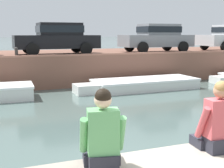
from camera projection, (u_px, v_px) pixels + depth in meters
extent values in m
plane|color=#4C605B|center=(89.00, 117.00, 9.49)|extent=(400.00, 400.00, 0.00)
cube|color=brown|center=(45.00, 66.00, 16.93)|extent=(60.00, 6.00, 1.50)
cube|color=#925F4C|center=(55.00, 55.00, 14.15)|extent=(60.00, 0.24, 0.08)
cube|color=white|center=(145.00, 85.00, 14.28)|extent=(4.79, 1.88, 0.39)
cube|color=white|center=(86.00, 89.00, 13.21)|extent=(0.97, 0.99, 0.39)
cube|color=white|center=(145.00, 80.00, 14.24)|extent=(4.85, 1.94, 0.08)
cube|color=brown|center=(152.00, 81.00, 14.39)|extent=(0.28, 1.60, 0.06)
cube|color=white|center=(222.00, 80.00, 15.93)|extent=(0.90, 0.94, 0.36)
cube|color=black|center=(56.00, 42.00, 15.43)|extent=(4.09, 1.80, 0.64)
cube|color=black|center=(59.00, 29.00, 15.39)|extent=(2.05, 1.58, 0.60)
cube|color=black|center=(59.00, 29.00, 15.39)|extent=(2.13, 1.61, 0.33)
cylinder|color=black|center=(33.00, 50.00, 14.19)|extent=(0.60, 0.18, 0.60)
cylinder|color=black|center=(28.00, 48.00, 15.87)|extent=(0.60, 0.18, 0.60)
cylinder|color=black|center=(86.00, 49.00, 15.10)|extent=(0.60, 0.18, 0.60)
cylinder|color=black|center=(76.00, 47.00, 16.77)|extent=(0.60, 0.18, 0.60)
cube|color=slate|center=(156.00, 41.00, 17.41)|extent=(3.99, 1.66, 0.64)
cube|color=slate|center=(159.00, 29.00, 17.37)|extent=(1.99, 1.46, 0.60)
cube|color=black|center=(159.00, 29.00, 17.37)|extent=(2.07, 1.49, 0.33)
cylinder|color=black|center=(143.00, 48.00, 16.24)|extent=(0.60, 0.18, 0.60)
cylinder|color=black|center=(129.00, 46.00, 17.81)|extent=(0.60, 0.18, 0.60)
cylinder|color=black|center=(183.00, 47.00, 17.12)|extent=(0.60, 0.18, 0.60)
cylinder|color=black|center=(167.00, 46.00, 18.68)|extent=(0.60, 0.18, 0.60)
cylinder|color=black|center=(205.00, 45.00, 19.66)|extent=(0.61, 0.20, 0.60)
cylinder|color=#2D2B28|center=(16.00, 53.00, 13.67)|extent=(0.14, 0.14, 0.35)
sphere|color=#2D2B28|center=(16.00, 49.00, 13.63)|extent=(0.15, 0.15, 0.15)
cube|color=#282833|center=(103.00, 161.00, 3.64)|extent=(0.39, 0.35, 0.20)
cube|color=#282833|center=(101.00, 156.00, 3.86)|extent=(0.50, 0.41, 0.14)
cube|color=#66B26B|center=(103.00, 131.00, 3.58)|extent=(0.40, 0.29, 0.52)
cylinder|color=#66B26B|center=(121.00, 133.00, 3.67)|extent=(0.15, 0.30, 0.47)
cylinder|color=#66B26B|center=(84.00, 135.00, 3.60)|extent=(0.15, 0.30, 0.47)
sphere|color=beige|center=(103.00, 100.00, 3.52)|extent=(0.20, 0.20, 0.20)
sphere|color=black|center=(103.00, 97.00, 3.50)|extent=(0.19, 0.19, 0.19)
cube|color=#282833|center=(218.00, 144.00, 4.19)|extent=(0.37, 0.31, 0.20)
cube|color=#282833|center=(209.00, 141.00, 4.41)|extent=(0.47, 0.36, 0.14)
cube|color=#C64C51|center=(219.00, 118.00, 4.13)|extent=(0.38, 0.25, 0.52)
cylinder|color=#C64C51|center=(203.00, 122.00, 4.13)|extent=(0.12, 0.29, 0.47)
sphere|color=#A37556|center=(221.00, 91.00, 4.07)|extent=(0.20, 0.20, 0.20)
sphere|color=olive|center=(222.00, 88.00, 4.06)|extent=(0.19, 0.19, 0.19)
cylinder|color=#3F8CCC|center=(223.00, 145.00, 4.20)|extent=(0.06, 0.06, 0.18)
cylinder|color=white|center=(223.00, 137.00, 4.19)|extent=(0.04, 0.04, 0.02)
cube|color=orange|center=(219.00, 150.00, 4.13)|extent=(0.18, 0.12, 0.10)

